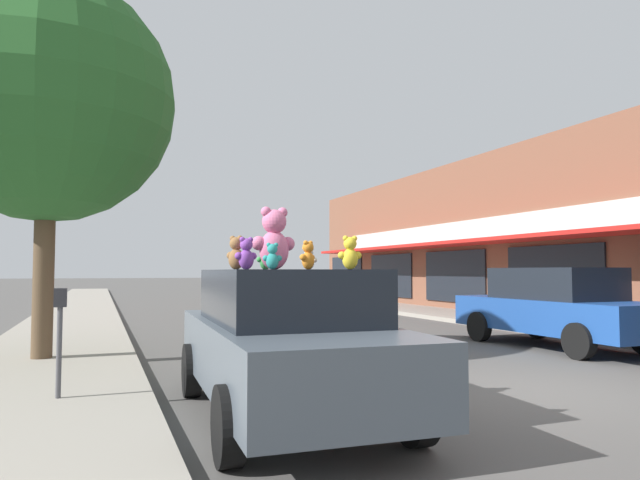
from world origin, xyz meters
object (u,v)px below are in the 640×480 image
teddy_bear_green (265,258)px  teddy_bear_orange (308,256)px  teddy_bear_brown (236,253)px  street_tree (48,99)px  parked_car_far_center (555,306)px  parking_meter (60,328)px  teddy_bear_cream (309,259)px  teddy_bear_teal (272,256)px  teddy_bear_purple (246,254)px  teddy_bear_yellow (350,253)px  teddy_bear_giant (274,239)px  plush_art_car (285,340)px

teddy_bear_green → teddy_bear_orange: bearing=88.9°
teddy_bear_brown → street_tree: (-2.31, 4.54, 2.78)m
parked_car_far_center → parking_meter: bearing=-167.2°
teddy_bear_cream → teddy_bear_orange: bearing=92.1°
teddy_bear_green → street_tree: bearing=-57.9°
teddy_bear_teal → street_tree: bearing=-53.1°
teddy_bear_purple → teddy_bear_teal: bearing=76.3°
teddy_bear_brown → teddy_bear_teal: (0.06, -1.23, -0.07)m
parked_car_far_center → street_tree: size_ratio=0.71×
teddy_bear_cream → teddy_bear_orange: 0.44m
teddy_bear_yellow → teddy_bear_purple: bearing=-39.3°
teddy_bear_giant → teddy_bear_teal: teddy_bear_giant is taller
plush_art_car → teddy_bear_teal: 1.45m
plush_art_car → teddy_bear_teal: bearing=-111.2°
teddy_bear_green → plush_art_car: bearing=87.2°
teddy_bear_giant → teddy_bear_cream: bearing=108.0°
plush_art_car → teddy_bear_brown: size_ratio=11.98×
street_tree → parked_car_far_center: bearing=-7.5°
teddy_bear_purple → parking_meter: (-1.92, 1.23, -0.85)m
teddy_bear_giant → teddy_bear_brown: size_ratio=1.95×
teddy_bear_yellow → teddy_bear_teal: teddy_bear_yellow is taller
teddy_bear_green → teddy_bear_teal: teddy_bear_green is taller
plush_art_car → parked_car_far_center: size_ratio=0.97×
teddy_bear_brown → teddy_bear_green: (0.51, 0.61, -0.04)m
teddy_bear_teal → parking_meter: size_ratio=0.19×
teddy_bear_purple → teddy_bear_yellow: 1.23m
teddy_bear_purple → parked_car_far_center: (7.49, 3.37, -0.93)m
teddy_bear_orange → parking_meter: bearing=-71.1°
plush_art_car → parked_car_far_center: parked_car_far_center is taller
teddy_bear_giant → teddy_bear_orange: size_ratio=2.49×
plush_art_car → teddy_bear_orange: (0.05, -0.60, 0.92)m
street_tree → parking_meter: 5.04m
teddy_bear_orange → teddy_bear_green: (-0.06, 1.39, 0.00)m
teddy_bear_yellow → street_tree: bearing=-52.8°
teddy_bear_orange → teddy_bear_purple: size_ratio=0.83×
plush_art_car → teddy_bear_orange: 1.10m
parking_meter → teddy_bear_yellow: bearing=-37.5°
plush_art_car → parked_car_far_center: bearing=28.2°
teddy_bear_orange → street_tree: (-2.87, 5.32, 2.82)m
teddy_bear_green → parking_meter: (-2.34, 0.48, -0.82)m
parked_car_far_center → teddy_bear_brown: bearing=-156.9°
parking_meter → teddy_bear_purple: bearing=-32.7°
teddy_bear_brown → teddy_bear_purple: 0.16m
teddy_bear_green → teddy_bear_teal: bearing=72.8°
teddy_bear_yellow → street_tree: size_ratio=0.05×
teddy_bear_purple → teddy_bear_cream: bearing=147.5°
teddy_bear_yellow → teddy_bear_green: teddy_bear_yellow is taller
teddy_bear_orange → parking_meter: teddy_bear_orange is taller
teddy_bear_cream → teddy_bear_purple: (-0.64, 0.24, 0.05)m
street_tree → teddy_bear_purple: bearing=-63.0°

